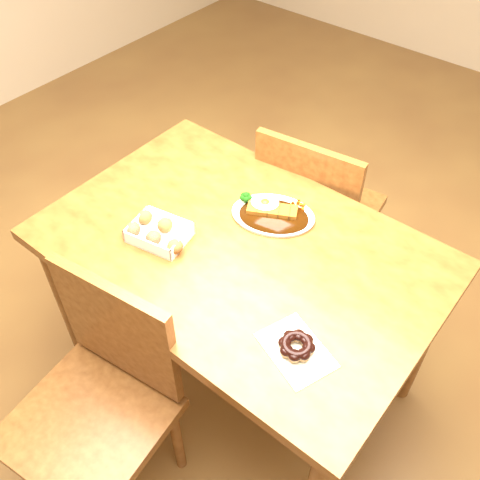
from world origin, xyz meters
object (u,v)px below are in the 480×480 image
Objects in this scene: table at (240,267)px; chair_near at (101,398)px; pon_de_ring at (296,346)px; katsu_curry_plate at (272,213)px; donut_box at (158,232)px; chair_far at (315,211)px.

table is 0.57m from chair_near.
table is 5.26× the size of pon_de_ring.
katsu_curry_plate reaches higher than table.
donut_box is (-0.21, -0.30, 0.01)m from katsu_curry_plate.
donut_box is at bearing 68.11° from chair_far.
katsu_curry_plate is at bearing 75.54° from chair_near.
chair_near reaches higher than table.
chair_far is 1.07m from chair_near.
pon_de_ring is at bearing -6.68° from donut_box.
donut_box is (-0.17, -0.67, 0.30)m from chair_far.
katsu_curry_plate is (0.09, 0.70, 0.29)m from chair_near.
chair_near is at bearing -72.68° from donut_box.
table is 1.38× the size of chair_near.
pon_de_ring is (0.56, -0.07, -0.01)m from donut_box.
chair_near is 0.62m from pon_de_ring.
table is 3.81× the size of katsu_curry_plate.
chair_near is at bearing 79.98° from chair_far.
chair_far reaches higher than donut_box.
chair_near is at bearing -142.03° from pon_de_ring.
katsu_curry_plate is 0.50m from pon_de_ring.
katsu_curry_plate is (-0.00, 0.17, 0.11)m from table.
chair_far is 0.75m from donut_box.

